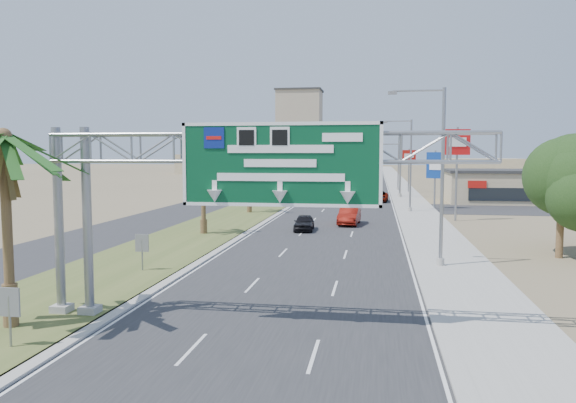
# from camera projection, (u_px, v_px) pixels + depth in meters

# --- Properties ---
(road) EXTENTS (12.00, 300.00, 0.02)m
(road) POSITION_uv_depth(u_px,v_px,m) (358.00, 183.00, 119.37)
(road) COLOR #28282B
(road) RESTS_ON ground
(sidewalk_right) EXTENTS (4.00, 300.00, 0.10)m
(sidewalk_right) POSITION_uv_depth(u_px,v_px,m) (399.00, 183.00, 118.04)
(sidewalk_right) COLOR #9E9B93
(sidewalk_right) RESTS_ON ground
(median_grass) EXTENTS (7.00, 300.00, 0.12)m
(median_grass) POSITION_uv_depth(u_px,v_px,m) (312.00, 183.00, 120.93)
(median_grass) COLOR #485827
(median_grass) RESTS_ON ground
(opposing_road) EXTENTS (8.00, 300.00, 0.02)m
(opposing_road) POSITION_uv_depth(u_px,v_px,m) (280.00, 183.00, 122.03)
(opposing_road) COLOR #28282B
(opposing_road) RESTS_ON ground
(sign_gantry) EXTENTS (16.75, 1.24, 7.50)m
(sign_gantry) POSITION_uv_depth(u_px,v_px,m) (240.00, 163.00, 20.55)
(sign_gantry) COLOR gray
(sign_gantry) RESTS_ON ground
(palm_near) EXTENTS (5.70, 5.70, 8.35)m
(palm_near) POSITION_uv_depth(u_px,v_px,m) (3.00, 138.00, 19.85)
(palm_near) COLOR brown
(palm_near) RESTS_ON ground
(palm_row_b) EXTENTS (3.99, 3.99, 5.95)m
(palm_row_b) POSITION_uv_depth(u_px,v_px,m) (203.00, 172.00, 43.69)
(palm_row_b) COLOR brown
(palm_row_b) RESTS_ON ground
(palm_row_c) EXTENTS (3.99, 3.99, 6.75)m
(palm_row_c) POSITION_uv_depth(u_px,v_px,m) (249.00, 160.00, 59.37)
(palm_row_c) COLOR brown
(palm_row_c) RESTS_ON ground
(palm_row_d) EXTENTS (3.99, 3.99, 5.45)m
(palm_row_d) POSITION_uv_depth(u_px,v_px,m) (279.00, 168.00, 77.18)
(palm_row_d) COLOR brown
(palm_row_d) RESTS_ON ground
(palm_row_e) EXTENTS (3.99, 3.99, 6.15)m
(palm_row_e) POSITION_uv_depth(u_px,v_px,m) (298.00, 161.00, 95.82)
(palm_row_e) COLOR brown
(palm_row_e) RESTS_ON ground
(palm_row_f) EXTENTS (3.99, 3.99, 5.75)m
(palm_row_f) POSITION_uv_depth(u_px,v_px,m) (314.00, 161.00, 120.45)
(palm_row_f) COLOR brown
(palm_row_f) RESTS_ON ground
(streetlight_near) EXTENTS (3.27, 0.44, 10.00)m
(streetlight_near) POSITION_uv_depth(u_px,v_px,m) (438.00, 184.00, 31.24)
(streetlight_near) COLOR gray
(streetlight_near) RESTS_ON ground
(streetlight_mid) EXTENTS (3.27, 0.44, 10.00)m
(streetlight_mid) POSITION_uv_depth(u_px,v_px,m) (409.00, 169.00, 60.76)
(streetlight_mid) COLOR gray
(streetlight_mid) RESTS_ON ground
(streetlight_far) EXTENTS (3.27, 0.44, 10.00)m
(streetlight_far) POSITION_uv_depth(u_px,v_px,m) (397.00, 163.00, 96.18)
(streetlight_far) COLOR gray
(streetlight_far) RESTS_ON ground
(signal_mast) EXTENTS (10.28, 0.71, 8.00)m
(signal_mast) POSITION_uv_depth(u_px,v_px,m) (386.00, 164.00, 80.73)
(signal_mast) COLOR gray
(signal_mast) RESTS_ON ground
(store_building) EXTENTS (18.00, 10.00, 4.00)m
(store_building) POSITION_uv_depth(u_px,v_px,m) (518.00, 187.00, 72.47)
(store_building) COLOR tan
(store_building) RESTS_ON ground
(oak_near) EXTENTS (4.50, 4.50, 6.80)m
(oak_near) POSITION_uv_depth(u_px,v_px,m) (562.00, 184.00, 33.99)
(oak_near) COLOR brown
(oak_near) RESTS_ON ground
(median_signback_a) EXTENTS (0.75, 0.08, 2.08)m
(median_signback_a) POSITION_uv_depth(u_px,v_px,m) (9.00, 307.00, 18.14)
(median_signback_a) COLOR gray
(median_signback_a) RESTS_ON ground
(median_signback_b) EXTENTS (0.75, 0.08, 2.08)m
(median_signback_b) POSITION_uv_depth(u_px,v_px,m) (142.00, 246.00, 30.05)
(median_signback_b) COLOR gray
(median_signback_b) RESTS_ON ground
(tower_distant) EXTENTS (20.00, 16.00, 35.00)m
(tower_distant) POSITION_uv_depth(u_px,v_px,m) (299.00, 129.00, 260.62)
(tower_distant) COLOR tan
(tower_distant) RESTS_ON ground
(building_distant_left) EXTENTS (24.00, 14.00, 6.00)m
(building_distant_left) POSITION_uv_depth(u_px,v_px,m) (219.00, 164.00, 175.34)
(building_distant_left) COLOR tan
(building_distant_left) RESTS_ON ground
(building_distant_right) EXTENTS (20.00, 12.00, 5.00)m
(building_distant_right) POSITION_uv_depth(u_px,v_px,m) (480.00, 168.00, 143.99)
(building_distant_right) COLOR tan
(building_distant_right) RESTS_ON ground
(car_left_lane) EXTENTS (1.75, 3.95, 1.32)m
(car_left_lane) POSITION_uv_depth(u_px,v_px,m) (304.00, 223.00, 46.33)
(car_left_lane) COLOR black
(car_left_lane) RESTS_ON ground
(car_mid_lane) EXTENTS (1.98, 4.87, 1.57)m
(car_mid_lane) POSITION_uv_depth(u_px,v_px,m) (349.00, 216.00, 50.23)
(car_mid_lane) COLOR maroon
(car_mid_lane) RESTS_ON ground
(car_right_lane) EXTENTS (2.66, 5.22, 1.41)m
(car_right_lane) POSITION_uv_depth(u_px,v_px,m) (378.00, 197.00, 73.74)
(car_right_lane) COLOR gray
(car_right_lane) RESTS_ON ground
(car_far) EXTENTS (2.72, 5.54, 1.55)m
(car_far) POSITION_uv_depth(u_px,v_px,m) (331.00, 188.00, 91.24)
(car_far) COLOR black
(car_far) RESTS_ON ground
(pole_sign_red_near) EXTENTS (2.40, 0.84, 8.83)m
(pole_sign_red_near) POSITION_uv_depth(u_px,v_px,m) (457.00, 147.00, 52.41)
(pole_sign_red_near) COLOR gray
(pole_sign_red_near) RESTS_ON ground
(pole_sign_blue) EXTENTS (1.95, 1.10, 6.71)m
(pole_sign_blue) POSITION_uv_depth(u_px,v_px,m) (435.00, 167.00, 64.21)
(pole_sign_blue) COLOR gray
(pole_sign_blue) RESTS_ON ground
(pole_sign_red_far) EXTENTS (2.21, 0.77, 7.10)m
(pole_sign_red_far) POSITION_uv_depth(u_px,v_px,m) (409.00, 158.00, 91.00)
(pole_sign_red_far) COLOR gray
(pole_sign_red_far) RESTS_ON ground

